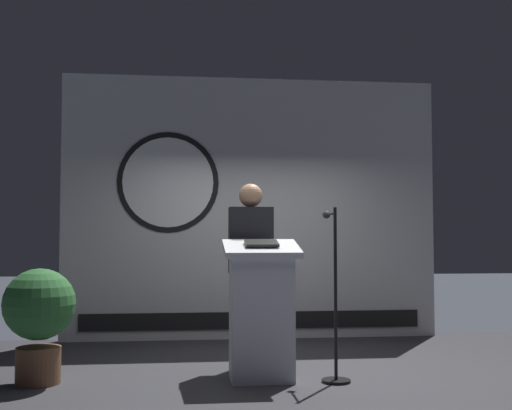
% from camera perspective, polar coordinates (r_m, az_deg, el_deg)
% --- Properties ---
extents(ground_plane, '(40.00, 40.00, 0.00)m').
position_cam_1_polar(ground_plane, '(5.96, 1.63, -17.51)').
color(ground_plane, '#383D47').
extents(stage_platform, '(6.40, 4.00, 0.30)m').
position_cam_1_polar(stage_platform, '(5.93, 1.63, -16.11)').
color(stage_platform, '#333338').
rests_on(stage_platform, ground).
extents(banner_display, '(4.50, 0.12, 3.13)m').
position_cam_1_polar(banner_display, '(7.61, -0.56, -0.27)').
color(banner_display, silver).
rests_on(banner_display, stage_platform).
extents(podium, '(0.64, 0.50, 1.19)m').
position_cam_1_polar(podium, '(5.42, 0.48, -9.52)').
color(podium, silver).
rests_on(podium, stage_platform).
extents(speaker_person, '(0.40, 0.26, 1.70)m').
position_cam_1_polar(speaker_person, '(5.86, -0.48, -6.18)').
color(speaker_person, black).
rests_on(speaker_person, stage_platform).
extents(microphone_stand, '(0.24, 0.48, 1.45)m').
position_cam_1_polar(microphone_stand, '(5.43, 7.09, -10.29)').
color(microphone_stand, black).
rests_on(microphone_stand, stage_platform).
extents(potted_plant, '(0.59, 0.59, 0.94)m').
position_cam_1_polar(potted_plant, '(5.57, -18.97, -9.27)').
color(potted_plant, brown).
rests_on(potted_plant, stage_platform).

